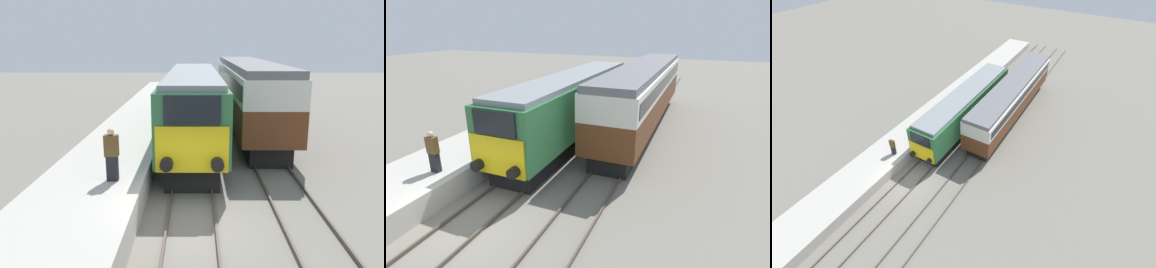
# 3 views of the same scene
# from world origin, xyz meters

# --- Properties ---
(ground_plane) EXTENTS (120.00, 120.00, 0.00)m
(ground_plane) POSITION_xyz_m (0.00, 0.00, 0.00)
(ground_plane) COLOR slate
(platform_left) EXTENTS (3.50, 50.00, 0.97)m
(platform_left) POSITION_xyz_m (-3.30, 8.00, 0.49)
(platform_left) COLOR #B7B2A8
(platform_left) RESTS_ON ground_plane
(rails_near_track) EXTENTS (1.51, 60.00, 0.14)m
(rails_near_track) POSITION_xyz_m (0.00, 5.00, 0.07)
(rails_near_track) COLOR #4C4238
(rails_near_track) RESTS_ON ground_plane
(rails_far_track) EXTENTS (1.50, 60.00, 0.14)m
(rails_far_track) POSITION_xyz_m (3.40, 5.00, 0.07)
(rails_far_track) COLOR #4C4238
(rails_far_track) RESTS_ON ground_plane
(locomotive) EXTENTS (2.70, 14.88, 3.91)m
(locomotive) POSITION_xyz_m (0.00, 9.30, 2.19)
(locomotive) COLOR black
(locomotive) RESTS_ON ground_plane
(passenger_carriage) EXTENTS (2.75, 16.41, 4.21)m
(passenger_carriage) POSITION_xyz_m (3.40, 13.15, 2.53)
(passenger_carriage) COLOR black
(passenger_carriage) RESTS_ON ground_plane
(person_on_platform) EXTENTS (0.44, 0.26, 1.73)m
(person_on_platform) POSITION_xyz_m (-2.55, 1.36, 1.83)
(person_on_platform) COLOR black
(person_on_platform) RESTS_ON platform_left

